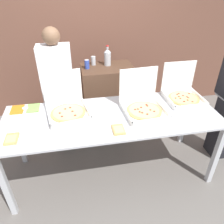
# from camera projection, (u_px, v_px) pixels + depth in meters

# --- Properties ---
(ground_plane) EXTENTS (16.00, 16.00, 0.00)m
(ground_plane) POSITION_uv_depth(u_px,v_px,m) (112.00, 170.00, 2.92)
(ground_plane) COLOR slate
(brick_wall_behind) EXTENTS (10.00, 0.06, 2.80)m
(brick_wall_behind) POSITION_uv_depth(u_px,v_px,m) (93.00, 33.00, 3.57)
(brick_wall_behind) COLOR brown
(brick_wall_behind) RESTS_ON ground_plane
(buffet_table) EXTENTS (2.42, 0.89, 0.87)m
(buffet_table) POSITION_uv_depth(u_px,v_px,m) (112.00, 122.00, 2.50)
(buffet_table) COLOR silver
(buffet_table) RESTS_ON ground_plane
(pizza_box_far_left) EXTENTS (0.51, 0.53, 0.44)m
(pizza_box_far_left) POSITION_uv_depth(u_px,v_px,m) (67.00, 107.00, 2.47)
(pizza_box_far_left) COLOR white
(pizza_box_far_left) RESTS_ON buffet_table
(pizza_box_near_left) EXTENTS (0.43, 0.45, 0.43)m
(pizza_box_near_left) POSITION_uv_depth(u_px,v_px,m) (182.00, 93.00, 2.74)
(pizza_box_near_left) COLOR white
(pizza_box_near_left) RESTS_ON buffet_table
(pizza_box_far_right) EXTENTS (0.49, 0.50, 0.45)m
(pizza_box_far_right) POSITION_uv_depth(u_px,v_px,m) (143.00, 104.00, 2.51)
(pizza_box_far_right) COLOR white
(pizza_box_far_right) RESTS_ON buffet_table
(paper_plate_front_left) EXTENTS (0.23, 0.23, 0.03)m
(paper_plate_front_left) POSITION_uv_depth(u_px,v_px,m) (118.00, 130.00, 2.21)
(paper_plate_front_left) COLOR white
(paper_plate_front_left) RESTS_ON buffet_table
(paper_plate_front_center) EXTENTS (0.26, 0.26, 0.03)m
(paper_plate_front_center) POSITION_uv_depth(u_px,v_px,m) (12.00, 139.00, 2.09)
(paper_plate_front_center) COLOR white
(paper_plate_front_center) RESTS_ON buffet_table
(veggie_tray) EXTENTS (0.39, 0.22, 0.05)m
(veggie_tray) POSITION_uv_depth(u_px,v_px,m) (26.00, 110.00, 2.51)
(veggie_tray) COLOR white
(veggie_tray) RESTS_ON buffet_table
(sideboard_podium) EXTENTS (0.74, 0.52, 1.10)m
(sideboard_podium) POSITION_uv_depth(u_px,v_px,m) (108.00, 101.00, 3.39)
(sideboard_podium) COLOR #4C3323
(sideboard_podium) RESTS_ON ground_plane
(soda_bottle) EXTENTS (0.09, 0.09, 0.28)m
(soda_bottle) POSITION_uv_depth(u_px,v_px,m) (107.00, 57.00, 3.09)
(soda_bottle) COLOR #B7BCC1
(soda_bottle) RESTS_ON sideboard_podium
(soda_can_silver) EXTENTS (0.07, 0.07, 0.12)m
(soda_can_silver) POSITION_uv_depth(u_px,v_px,m) (93.00, 61.00, 3.13)
(soda_can_silver) COLOR silver
(soda_can_silver) RESTS_ON sideboard_podium
(soda_can_colored) EXTENTS (0.07, 0.07, 0.12)m
(soda_can_colored) POSITION_uv_depth(u_px,v_px,m) (87.00, 64.00, 3.01)
(soda_can_colored) COLOR #334CB2
(soda_can_colored) RESTS_ON sideboard_podium
(person_guest_plaid) EXTENTS (0.40, 0.22, 1.72)m
(person_guest_plaid) POSITION_uv_depth(u_px,v_px,m) (59.00, 92.00, 2.88)
(person_guest_plaid) COLOR #473D33
(person_guest_plaid) RESTS_ON ground_plane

